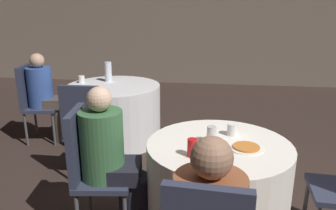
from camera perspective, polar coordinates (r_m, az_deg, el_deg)
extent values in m
cube|color=gray|center=(7.26, 9.20, 14.51)|extent=(16.00, 0.06, 2.80)
cylinder|color=white|center=(2.55, 8.57, -14.21)|extent=(1.05, 1.05, 0.73)
cylinder|color=white|center=(4.24, -9.30, -1.36)|extent=(1.17, 1.17, 0.73)
cube|color=#2D3347|center=(2.54, -11.04, -12.51)|extent=(0.45, 0.45, 0.04)
cube|color=#2D3347|center=(2.46, -15.54, -6.61)|extent=(0.10, 0.38, 0.52)
cylinder|color=#4C4C51|center=(2.77, -6.50, -15.08)|extent=(0.03, 0.03, 0.42)
cylinder|color=#4C4C51|center=(2.83, -13.57, -14.73)|extent=(0.03, 0.03, 0.42)
cylinder|color=#4C4C51|center=(2.84, 22.83, -15.56)|extent=(0.03, 0.03, 0.42)
cube|color=#2D3347|center=(4.43, -21.03, -0.45)|extent=(0.46, 0.46, 0.04)
cube|color=#2D3347|center=(4.42, -23.61, 2.98)|extent=(0.11, 0.38, 0.52)
cylinder|color=#4C4C51|center=(4.60, -18.06, -2.54)|extent=(0.03, 0.03, 0.42)
cylinder|color=#4C4C51|center=(4.29, -19.27, -4.04)|extent=(0.03, 0.03, 0.42)
cylinder|color=#4C4C51|center=(4.71, -22.04, -2.52)|extent=(0.03, 0.03, 0.42)
cylinder|color=#4C4C51|center=(4.41, -23.50, -3.98)|extent=(0.03, 0.03, 0.42)
cube|color=#2D3347|center=(3.41, -13.57, -4.82)|extent=(0.40, 0.40, 0.04)
cube|color=#2D3347|center=(3.16, -15.04, -1.30)|extent=(0.38, 0.05, 0.52)
cylinder|color=#4C4C51|center=(3.70, -14.90, -7.01)|extent=(0.03, 0.03, 0.42)
cylinder|color=#4C4C51|center=(3.59, -9.82, -7.42)|extent=(0.03, 0.03, 0.42)
cylinder|color=#4C4C51|center=(3.42, -17.00, -9.25)|extent=(0.03, 0.03, 0.42)
cylinder|color=#4C4C51|center=(3.30, -11.52, -9.80)|extent=(0.03, 0.03, 0.42)
cylinder|color=black|center=(2.62, -5.84, -16.71)|extent=(0.24, 0.24, 0.46)
cube|color=black|center=(2.49, -8.60, -11.21)|extent=(0.35, 0.33, 0.12)
cylinder|color=#38663D|center=(2.42, -11.40, -6.82)|extent=(0.31, 0.31, 0.51)
sphere|color=#DBB293|center=(2.30, -11.89, 1.01)|extent=(0.18, 0.18, 0.18)
cylinder|color=#4C4238|center=(4.42, -18.05, -3.03)|extent=(0.24, 0.24, 0.46)
cube|color=#4C4238|center=(4.37, -19.76, 0.44)|extent=(0.36, 0.33, 0.12)
cylinder|color=#33519E|center=(4.36, -21.39, 2.90)|extent=(0.30, 0.30, 0.49)
sphere|color=tan|center=(4.30, -21.87, 7.21)|extent=(0.17, 0.17, 0.17)
sphere|color=#997056|center=(1.50, 7.62, -9.08)|extent=(0.20, 0.20, 0.20)
cylinder|color=white|center=(2.35, 13.46, -7.30)|extent=(0.24, 0.24, 0.01)
cylinder|color=orange|center=(2.35, 13.48, -7.10)|extent=(0.18, 0.18, 0.01)
cylinder|color=silver|center=(2.39, 7.56, -5.10)|extent=(0.07, 0.07, 0.12)
cylinder|color=red|center=(2.16, 4.24, -7.43)|extent=(0.07, 0.07, 0.12)
cylinder|color=white|center=(2.55, 11.13, -4.20)|extent=(0.08, 0.08, 0.09)
cylinder|color=silver|center=(4.34, -10.37, 5.71)|extent=(0.09, 0.09, 0.26)
cylinder|color=white|center=(4.35, -14.83, 4.35)|extent=(0.08, 0.08, 0.09)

